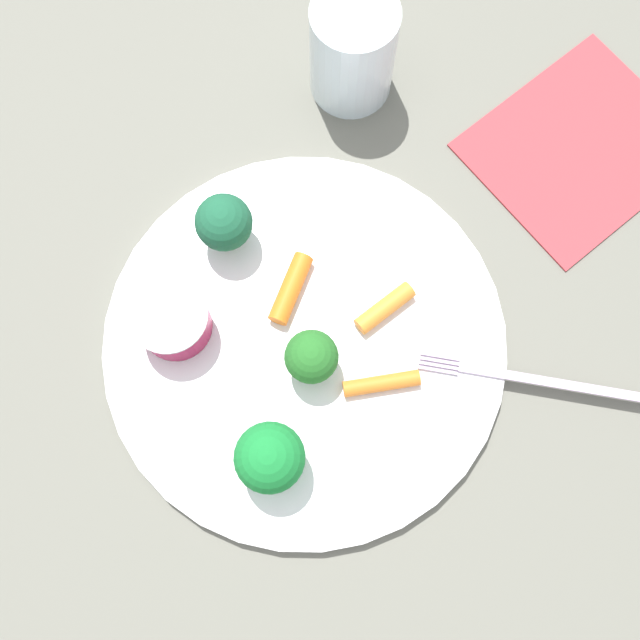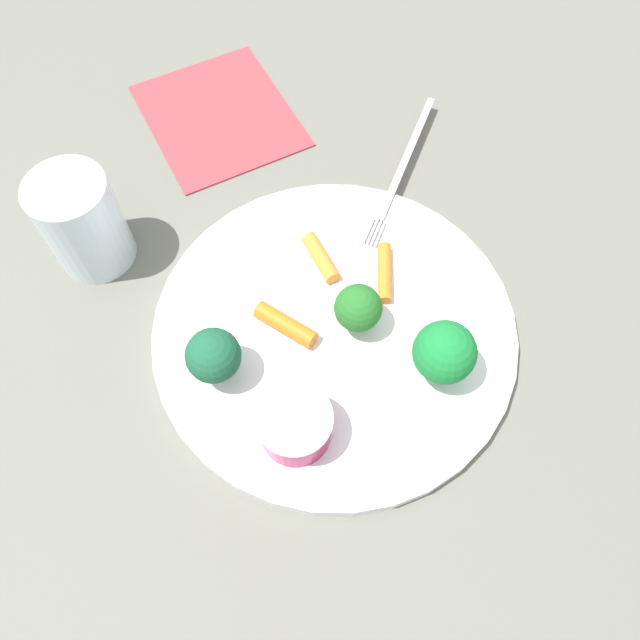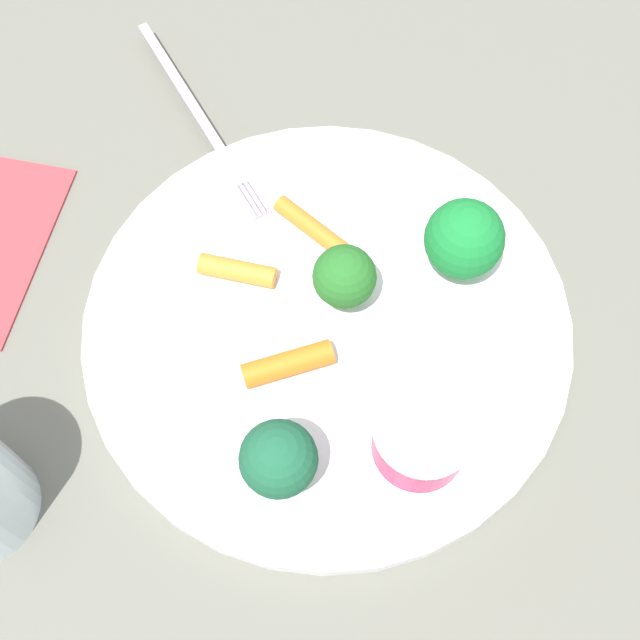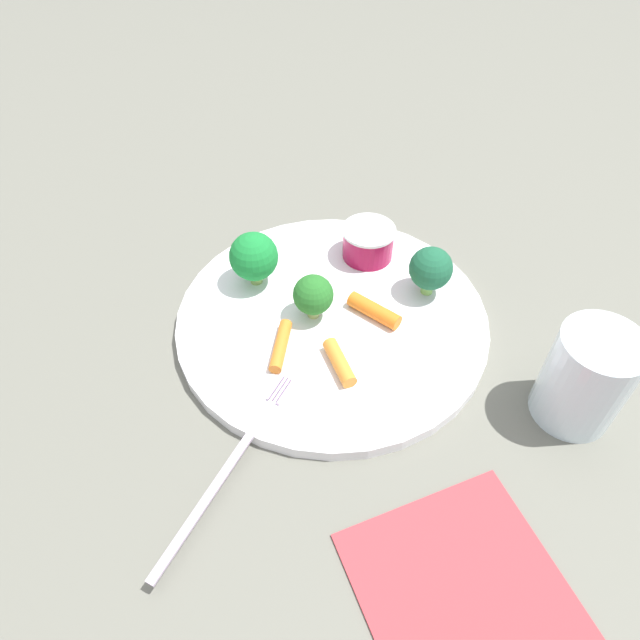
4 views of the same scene
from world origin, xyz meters
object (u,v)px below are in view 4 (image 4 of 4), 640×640
Objects in this scene: sauce_cup at (368,242)px; broccoli_floret_2 at (431,269)px; broccoli_floret_1 at (313,295)px; plate at (332,319)px; broccoli_floret_0 at (254,257)px; fork at (231,463)px; carrot_stick_0 at (339,362)px; carrot_stick_1 at (281,346)px; drinking_glass at (586,378)px; napkin at (473,609)px; carrot_stick_2 at (374,311)px.

broccoli_floret_2 is at bearing 102.88° from sauce_cup.
sauce_cup is at bearing -155.61° from broccoli_floret_1.
plate is 0.09m from broccoli_floret_0.
carrot_stick_0 is at bearing -164.74° from fork.
carrot_stick_1 is 0.62× the size of drinking_glass.
sauce_cup is 0.33× the size of fork.
broccoli_floret_1 is 0.89× the size of broccoli_floret_2.
fork is 1.89× the size of drinking_glass.
plate reaches higher than napkin.
broccoli_floret_1 is 0.84× the size of carrot_stick_1.
sauce_cup is (-0.08, -0.05, 0.02)m from plate.
napkin is at bearing 76.63° from plate.
drinking_glass is (-0.02, 0.16, 0.00)m from broccoli_floret_2.
carrot_stick_0 is at bearing -43.24° from drinking_glass.
carrot_stick_0 is at bearing 44.92° from sauce_cup.
broccoli_floret_0 reaches higher than broccoli_floret_1.
sauce_cup is at bearing -148.49° from fork.
plate is at bearing -149.56° from fork.
carrot_stick_0 is (0.11, 0.11, -0.01)m from sauce_cup.
plate is 1.83× the size of napkin.
sauce_cup is at bearing -121.85° from carrot_stick_2.
plate is at bearing 33.50° from sauce_cup.
plate is 5.39× the size of carrot_stick_1.
carrot_stick_1 is at bearing 75.22° from broccoli_floret_0.
fork is (0.15, 0.09, 0.01)m from plate.
broccoli_floret_0 is at bearing -55.18° from carrot_stick_2.
broccoli_floret_2 reaches higher than napkin.
drinking_glass is 0.19m from napkin.
fork is 1.04× the size of napkin.
drinking_glass is (-0.17, 0.18, 0.03)m from carrot_stick_1.
carrot_stick_2 reaches higher than carrot_stick_1.
broccoli_floret_1 is at bearing -16.84° from broccoli_floret_2.
fork is (0.24, 0.06, -0.03)m from broccoli_floret_2.
napkin is at bearing 116.84° from fork.
broccoli_floret_2 reaches higher than fork.
broccoli_floret_1 is 0.06m from carrot_stick_2.
sauce_cup is 1.03× the size of carrot_stick_2.
fork is 0.28m from drinking_glass.
broccoli_floret_0 is 0.14m from carrot_stick_0.
broccoli_floret_2 is at bearing -165.83° from carrot_stick_0.
carrot_stick_0 is 0.05m from carrot_stick_1.
sauce_cup reaches higher than napkin.
plate is at bearing -117.82° from carrot_stick_0.
carrot_stick_1 is at bearing -53.36° from carrot_stick_0.
broccoli_floret_1 is at bearing 108.57° from broccoli_floret_0.
fork is at bearing 15.26° from carrot_stick_0.
broccoli_floret_0 is at bearing -64.19° from plate.
napkin is (0.00, 0.25, -0.02)m from carrot_stick_1.
napkin is (-0.09, 0.17, -0.01)m from fork.
broccoli_floret_0 is 1.07× the size of carrot_stick_2.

